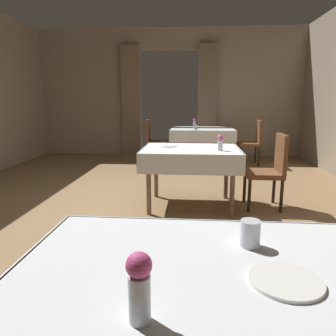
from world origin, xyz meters
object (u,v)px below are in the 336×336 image
object	(u,v)px
flower_vase_near	(139,285)
flower_vase_far	(194,123)
dining_table_mid	(191,156)
chair_mid_right	(270,168)
plate_mid_b	(169,146)
plate_near_b	(286,280)
chair_far_right	(253,140)
dining_table_far	(202,132)
chair_far_left	(154,139)
glass_near_c	(250,233)
dining_table_near	(205,290)
flower_vase_mid	(220,142)
glass_far_b	(195,127)

from	to	relation	value
flower_vase_near	flower_vase_far	xyz separation A→B (m)	(0.13, 6.22, 0.00)
dining_table_mid	chair_mid_right	size ratio (longest dim) A/B	1.29
plate_mid_b	flower_vase_far	distance (m)	2.92
plate_near_b	chair_far_right	bearing A→B (deg)	81.05
dining_table_mid	flower_vase_far	bearing A→B (deg)	89.36
dining_table_far	chair_far_left	xyz separation A→B (m)	(-1.05, 0.06, -0.15)
chair_far_right	glass_near_c	world-z (taller)	chair_far_right
dining_table_near	plate_mid_b	xyz separation A→B (m)	(-0.37, 3.00, 0.11)
dining_table_far	flower_vase_near	xyz separation A→B (m)	(-0.30, -6.13, 0.19)
glass_near_c	plate_mid_b	xyz separation A→B (m)	(-0.56, 2.83, -0.05)
dining_table_far	chair_mid_right	distance (m)	3.01
glass_near_c	plate_mid_b	world-z (taller)	glass_near_c
dining_table_near	dining_table_mid	world-z (taller)	same
chair_mid_right	chair_far_left	bearing A→B (deg)	121.76
flower_vase_mid	flower_vase_far	distance (m)	3.20
dining_table_near	dining_table_far	distance (m)	5.82
chair_far_right	flower_vase_far	world-z (taller)	flower_vase_far
dining_table_near	chair_far_right	world-z (taller)	chair_far_right
chair_mid_right	glass_near_c	distance (m)	2.85
dining_table_mid	chair_far_right	size ratio (longest dim) A/B	1.29
plate_near_b	flower_vase_mid	world-z (taller)	flower_vase_mid
flower_vase_near	glass_far_b	xyz separation A→B (m)	(0.15, 5.76, -0.05)
chair_mid_right	plate_near_b	xyz separation A→B (m)	(-0.64, -3.00, 0.24)
flower_vase_near	plate_near_b	distance (m)	0.50
flower_vase_near	glass_near_c	xyz separation A→B (m)	(0.37, 0.48, -0.05)
dining_table_mid	flower_vase_far	world-z (taller)	flower_vase_far
plate_near_b	glass_near_c	bearing A→B (deg)	105.72
flower_vase_far	glass_near_c	bearing A→B (deg)	-87.64
glass_near_c	flower_vase_mid	world-z (taller)	flower_vase_mid
dining_table_far	plate_near_b	size ratio (longest dim) A/B	5.61
chair_far_right	flower_vase_near	distance (m)	6.20
dining_table_near	glass_far_b	world-z (taller)	glass_far_b
flower_vase_near	plate_near_b	bearing A→B (deg)	26.96
flower_vase_mid	plate_mid_b	bearing A→B (deg)	156.25
glass_far_b	dining_table_far	bearing A→B (deg)	68.05
plate_near_b	plate_mid_b	world-z (taller)	same
dining_table_mid	glass_far_b	xyz separation A→B (m)	(0.05, 2.55, 0.15)
dining_table_mid	plate_mid_b	world-z (taller)	plate_mid_b
plate_mid_b	flower_vase_far	size ratio (longest dim) A/B	1.00
chair_mid_right	glass_near_c	bearing A→B (deg)	-104.64
glass_far_b	plate_mid_b	bearing A→B (deg)	-97.96
dining_table_near	dining_table_mid	bearing A→B (deg)	91.71
chair_far_left	flower_vase_near	size ratio (longest dim) A/B	4.70
chair_far_right	chair_far_left	world-z (taller)	same
flower_vase_near	plate_mid_b	world-z (taller)	flower_vase_near
chair_mid_right	chair_far_right	world-z (taller)	same
dining_table_mid	glass_near_c	xyz separation A→B (m)	(0.27, -2.72, 0.15)
dining_table_mid	flower_vase_near	world-z (taller)	flower_vase_near
dining_table_far	glass_far_b	xyz separation A→B (m)	(-0.15, -0.38, 0.14)
dining_table_far	glass_far_b	size ratio (longest dim) A/B	12.39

